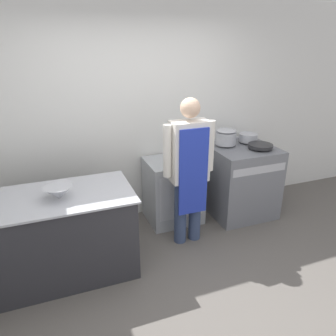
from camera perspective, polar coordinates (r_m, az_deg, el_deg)
The scene contains 10 objects.
ground_plane at distance 3.27m, azimuth 3.69°, elevation -21.48°, with size 14.00×14.00×0.00m, color #5B5651.
wall_back at distance 4.09m, azimuth -5.84°, elevation 9.14°, with size 8.00×0.05×2.70m.
prep_counter at distance 3.45m, azimuth -17.64°, elevation -10.98°, with size 1.38×0.80×0.86m.
stove at distance 4.47m, azimuth 12.45°, elevation -2.09°, with size 0.81×0.78×0.95m.
fridge_unit at distance 4.21m, azimuth 0.93°, elevation -3.93°, with size 0.67×0.57×0.82m.
person_cook at distance 3.56m, azimuth 3.70°, elevation 0.42°, with size 0.59×0.24×1.68m.
mixing_bowl at distance 3.15m, azimuth -18.55°, elevation -4.05°, with size 0.27×0.27×0.13m.
stock_pot at distance 4.29m, azimuth 10.04°, elevation 5.42°, with size 0.26×0.26×0.20m.
saute_pan at distance 4.28m, azimuth 15.79°, elevation 3.75°, with size 0.31×0.31×0.04m.
sauce_pot at distance 4.48m, azimuth 13.80°, elevation 5.18°, with size 0.24×0.24×0.11m.
Camera 1 is at (-1.03, -2.15, 2.24)m, focal length 35.00 mm.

